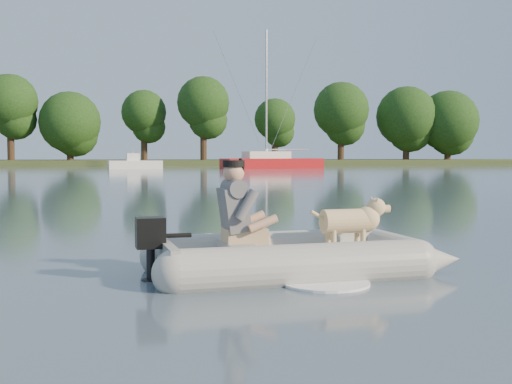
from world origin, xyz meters
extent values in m
plane|color=slate|center=(0.00, 0.00, 0.00)|extent=(160.00, 160.00, 0.00)
cube|color=#47512D|center=(0.00, 62.00, 0.25)|extent=(160.00, 12.00, 0.70)
cylinder|color=#332316|center=(-15.65, 61.01, 2.12)|extent=(0.70, 0.70, 4.24)
sphere|color=#29511B|center=(-15.65, 61.01, 6.48)|extent=(5.55, 5.55, 5.55)
cylinder|color=#332316|center=(-9.90, 61.33, 1.47)|extent=(0.70, 0.70, 2.94)
sphere|color=#29511B|center=(-9.90, 61.33, 4.49)|extent=(6.27, 6.27, 6.27)
cylinder|color=#332316|center=(-2.42, 61.95, 1.84)|extent=(0.70, 0.70, 3.67)
sphere|color=#29511B|center=(-2.42, 61.95, 5.61)|extent=(4.69, 4.69, 4.69)
cylinder|color=#332316|center=(3.70, 60.15, 2.15)|extent=(0.70, 0.70, 4.29)
sphere|color=#29511B|center=(3.70, 60.15, 6.56)|extent=(5.43, 5.43, 5.43)
cylinder|color=#332316|center=(11.30, 60.43, 1.61)|extent=(0.70, 0.70, 3.21)
sphere|color=#29511B|center=(11.30, 60.43, 4.91)|extent=(4.41, 4.41, 4.41)
cylinder|color=#332316|center=(18.70, 61.04, 1.97)|extent=(0.70, 0.70, 3.94)
sphere|color=#29511B|center=(18.70, 61.04, 6.02)|extent=(6.03, 6.03, 6.03)
cylinder|color=#332316|center=(26.27, 61.31, 1.76)|extent=(0.70, 0.70, 3.52)
sphere|color=#29511B|center=(26.27, 61.31, 5.37)|extent=(6.68, 6.68, 6.68)
cylinder|color=#332316|center=(31.05, 61.08, 1.61)|extent=(0.70, 0.70, 3.21)
sphere|color=#29511B|center=(31.05, 61.08, 4.91)|extent=(6.79, 6.79, 6.79)
cube|color=#A51216|center=(8.59, 46.85, 0.32)|extent=(8.94, 4.53, 1.07)
cube|color=white|center=(8.07, 46.73, 1.13)|extent=(4.10, 2.76, 0.64)
cylinder|color=#A5A5AA|center=(8.07, 46.73, 6.21)|extent=(0.17, 0.17, 10.72)
camera|label=1|loc=(-0.93, -6.67, 1.27)|focal=45.00mm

